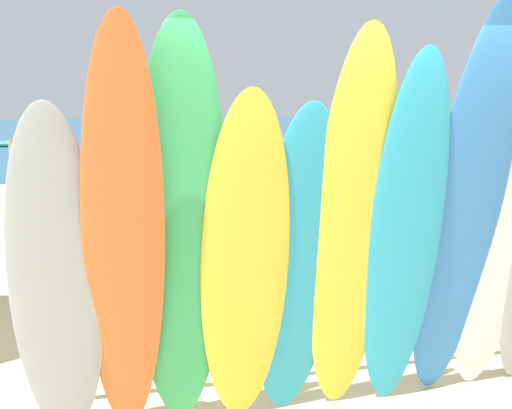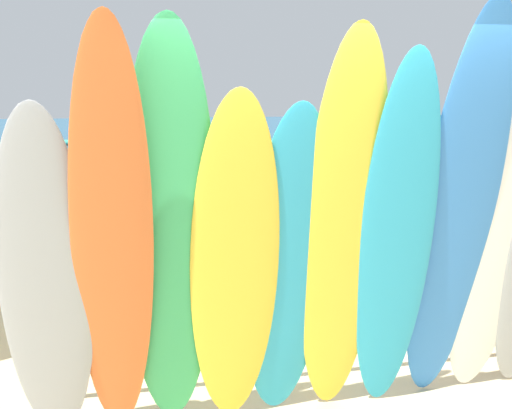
{
  "view_description": "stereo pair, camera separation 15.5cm",
  "coord_description": "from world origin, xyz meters",
  "px_view_note": "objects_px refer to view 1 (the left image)",
  "views": [
    {
      "loc": [
        -1.62,
        -4.3,
        2.12
      ],
      "look_at": [
        0.0,
        1.96,
        1.02
      ],
      "focal_mm": 46.26,
      "sensor_mm": 36.0,
      "label": 1
    },
    {
      "loc": [
        -1.47,
        -4.34,
        2.12
      ],
      "look_at": [
        0.0,
        1.96,
        1.02
      ],
      "focal_mm": 46.26,
      "sensor_mm": 36.0,
      "label": 2
    }
  ],
  "objects_px": {
    "beachgoer_midbeach": "(181,169)",
    "surfboard_blue_7": "(464,215)",
    "surfboard_orange_1": "(124,245)",
    "beachgoer_photographing": "(379,180)",
    "beachgoer_by_water": "(171,185)",
    "beachgoer_near_rack": "(121,174)",
    "surfboard_teal_4": "(297,267)",
    "surfboard_teal_6": "(404,240)",
    "surfboard_white_8": "(504,231)",
    "surfboard_rack": "(324,317)",
    "distant_boat": "(28,143)",
    "surfboard_grey_0": "(56,284)",
    "beachgoer_strolling": "(25,162)",
    "surfboard_green_2": "(181,237)",
    "surfboard_yellow_5": "(352,231)",
    "surfboard_yellow_3": "(245,266)"
  },
  "relations": [
    {
      "from": "beachgoer_midbeach",
      "to": "surfboard_blue_7",
      "type": "bearing_deg",
      "value": -56.65
    },
    {
      "from": "surfboard_orange_1",
      "to": "beachgoer_photographing",
      "type": "bearing_deg",
      "value": 51.71
    },
    {
      "from": "surfboard_orange_1",
      "to": "beachgoer_by_water",
      "type": "height_order",
      "value": "surfboard_orange_1"
    },
    {
      "from": "surfboard_blue_7",
      "to": "beachgoer_near_rack",
      "type": "height_order",
      "value": "surfboard_blue_7"
    },
    {
      "from": "surfboard_teal_4",
      "to": "surfboard_orange_1",
      "type": "bearing_deg",
      "value": -178.94
    },
    {
      "from": "surfboard_orange_1",
      "to": "surfboard_teal_6",
      "type": "height_order",
      "value": "surfboard_orange_1"
    },
    {
      "from": "surfboard_white_8",
      "to": "beachgoer_midbeach",
      "type": "bearing_deg",
      "value": 100.08
    },
    {
      "from": "surfboard_rack",
      "to": "beachgoer_photographing",
      "type": "distance_m",
      "value": 4.15
    },
    {
      "from": "beachgoer_by_water",
      "to": "distant_boat",
      "type": "distance_m",
      "value": 19.39
    },
    {
      "from": "surfboard_grey_0",
      "to": "surfboard_blue_7",
      "type": "relative_size",
      "value": 0.77
    },
    {
      "from": "surfboard_grey_0",
      "to": "beachgoer_strolling",
      "type": "xyz_separation_m",
      "value": [
        -0.9,
        8.89,
        -0.19
      ]
    },
    {
      "from": "surfboard_green_2",
      "to": "beachgoer_near_rack",
      "type": "relative_size",
      "value": 1.73
    },
    {
      "from": "surfboard_grey_0",
      "to": "beachgoer_near_rack",
      "type": "height_order",
      "value": "surfboard_grey_0"
    },
    {
      "from": "surfboard_grey_0",
      "to": "beachgoer_photographing",
      "type": "distance_m",
      "value": 5.63
    },
    {
      "from": "surfboard_teal_4",
      "to": "surfboard_white_8",
      "type": "relative_size",
      "value": 0.86
    },
    {
      "from": "surfboard_orange_1",
      "to": "surfboard_white_8",
      "type": "height_order",
      "value": "surfboard_orange_1"
    },
    {
      "from": "surfboard_green_2",
      "to": "beachgoer_near_rack",
      "type": "xyz_separation_m",
      "value": [
        -0.01,
        6.58,
        -0.41
      ]
    },
    {
      "from": "surfboard_orange_1",
      "to": "beachgoer_by_water",
      "type": "distance_m",
      "value": 4.86
    },
    {
      "from": "surfboard_teal_4",
      "to": "beachgoer_near_rack",
      "type": "height_order",
      "value": "surfboard_teal_4"
    },
    {
      "from": "surfboard_white_8",
      "to": "surfboard_yellow_5",
      "type": "bearing_deg",
      "value": 179.72
    },
    {
      "from": "surfboard_teal_6",
      "to": "surfboard_teal_4",
      "type": "bearing_deg",
      "value": 177.63
    },
    {
      "from": "surfboard_yellow_3",
      "to": "beachgoer_by_water",
      "type": "height_order",
      "value": "surfboard_yellow_3"
    },
    {
      "from": "surfboard_yellow_3",
      "to": "surfboard_yellow_5",
      "type": "distance_m",
      "value": 0.71
    },
    {
      "from": "surfboard_green_2",
      "to": "surfboard_teal_4",
      "type": "height_order",
      "value": "surfboard_green_2"
    },
    {
      "from": "surfboard_yellow_3",
      "to": "surfboard_teal_4",
      "type": "bearing_deg",
      "value": 9.47
    },
    {
      "from": "beachgoer_photographing",
      "to": "surfboard_yellow_5",
      "type": "bearing_deg",
      "value": 5.57
    },
    {
      "from": "surfboard_yellow_5",
      "to": "distant_boat",
      "type": "xyz_separation_m",
      "value": [
        -3.81,
        23.81,
        -1.14
      ]
    },
    {
      "from": "beachgoer_photographing",
      "to": "beachgoer_by_water",
      "type": "bearing_deg",
      "value": -70.2
    },
    {
      "from": "surfboard_yellow_3",
      "to": "surfboard_teal_4",
      "type": "xyz_separation_m",
      "value": [
        0.35,
        0.04,
        -0.04
      ]
    },
    {
      "from": "surfboard_yellow_5",
      "to": "distant_boat",
      "type": "distance_m",
      "value": 24.14
    },
    {
      "from": "surfboard_yellow_3",
      "to": "surfboard_blue_7",
      "type": "distance_m",
      "value": 1.47
    },
    {
      "from": "surfboard_yellow_5",
      "to": "beachgoer_near_rack",
      "type": "xyz_separation_m",
      "value": [
        -1.08,
        6.61,
        -0.4
      ]
    },
    {
      "from": "surfboard_yellow_3",
      "to": "beachgoer_midbeach",
      "type": "height_order",
      "value": "surfboard_yellow_3"
    },
    {
      "from": "surfboard_green_2",
      "to": "surfboard_teal_6",
      "type": "height_order",
      "value": "surfboard_green_2"
    },
    {
      "from": "surfboard_green_2",
      "to": "distant_boat",
      "type": "height_order",
      "value": "surfboard_green_2"
    },
    {
      "from": "surfboard_yellow_3",
      "to": "distant_boat",
      "type": "xyz_separation_m",
      "value": [
        -3.12,
        23.79,
        -0.96
      ]
    },
    {
      "from": "surfboard_yellow_3",
      "to": "surfboard_grey_0",
      "type": "bearing_deg",
      "value": -178.89
    },
    {
      "from": "surfboard_grey_0",
      "to": "surfboard_green_2",
      "type": "distance_m",
      "value": 0.75
    },
    {
      "from": "surfboard_teal_4",
      "to": "surfboard_teal_6",
      "type": "relative_size",
      "value": 0.87
    },
    {
      "from": "surfboard_teal_4",
      "to": "beachgoer_near_rack",
      "type": "xyz_separation_m",
      "value": [
        -0.75,
        6.56,
        -0.18
      ]
    },
    {
      "from": "beachgoer_strolling",
      "to": "surfboard_rack",
      "type": "bearing_deg",
      "value": -99.49
    },
    {
      "from": "surfboard_teal_6",
      "to": "beachgoer_midbeach",
      "type": "distance_m",
      "value": 6.51
    },
    {
      "from": "surfboard_yellow_5",
      "to": "surfboard_teal_6",
      "type": "relative_size",
      "value": 1.05
    },
    {
      "from": "surfboard_rack",
      "to": "surfboard_grey_0",
      "type": "distance_m",
      "value": 1.96
    },
    {
      "from": "surfboard_grey_0",
      "to": "surfboard_white_8",
      "type": "height_order",
      "value": "surfboard_white_8"
    },
    {
      "from": "surfboard_white_8",
      "to": "beachgoer_midbeach",
      "type": "height_order",
      "value": "surfboard_white_8"
    },
    {
      "from": "surfboard_yellow_3",
      "to": "beachgoer_near_rack",
      "type": "distance_m",
      "value": 6.62
    },
    {
      "from": "surfboard_orange_1",
      "to": "surfboard_teal_4",
      "type": "xyz_separation_m",
      "value": [
        1.07,
        0.12,
        -0.23
      ]
    },
    {
      "from": "surfboard_teal_6",
      "to": "surfboard_blue_7",
      "type": "xyz_separation_m",
      "value": [
        0.42,
        -0.0,
        0.14
      ]
    },
    {
      "from": "surfboard_yellow_3",
      "to": "beachgoer_by_water",
      "type": "distance_m",
      "value": 4.7
    }
  ]
}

